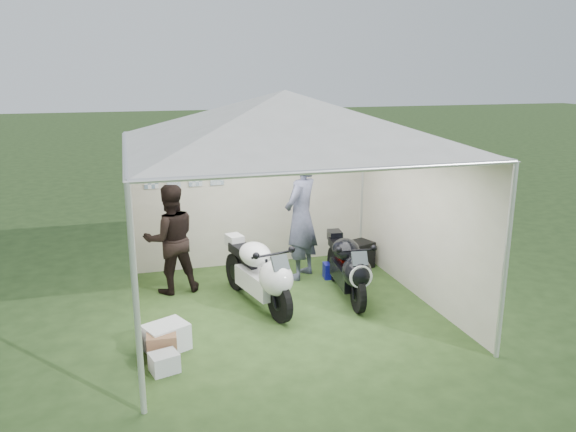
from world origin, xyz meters
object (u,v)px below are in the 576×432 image
at_px(person_blue_jacket, 301,217).
at_px(crate_2, 164,363).
at_px(motorcycle_white, 260,272).
at_px(motorcycle_black, 348,266).
at_px(paddock_stand, 334,270).
at_px(crate_0, 166,337).
at_px(crate_1, 162,345).
at_px(person_dark_jacket, 171,239).
at_px(canopy_tent, 284,123).
at_px(equipment_box, 359,255).

xyz_separation_m(person_blue_jacket, crate_2, (-2.33, -2.40, -0.89)).
relative_size(motorcycle_white, person_blue_jacket, 0.93).
relative_size(motorcycle_white, motorcycle_black, 1.05).
height_order(paddock_stand, crate_0, crate_0).
xyz_separation_m(motorcycle_white, crate_2, (-1.43, -1.42, -0.41)).
bearing_deg(crate_2, paddock_stand, 37.98).
relative_size(motorcycle_white, crate_1, 5.52).
height_order(person_dark_jacket, crate_0, person_dark_jacket).
relative_size(crate_1, crate_2, 1.13).
distance_m(paddock_stand, crate_1, 3.38).
bearing_deg(person_blue_jacket, crate_2, 0.69).
height_order(canopy_tent, person_blue_jacket, canopy_tent).
height_order(crate_0, crate_2, crate_0).
xyz_separation_m(person_dark_jacket, equipment_box, (3.11, 0.20, -0.60)).
bearing_deg(crate_1, canopy_tent, 28.45).
bearing_deg(equipment_box, crate_0, -148.54).
relative_size(paddock_stand, crate_1, 0.97).
bearing_deg(motorcycle_black, person_blue_jacket, 118.42).
distance_m(motorcycle_black, crate_1, 2.95).
xyz_separation_m(motorcycle_black, paddock_stand, (0.09, 0.80, -0.37)).
height_order(paddock_stand, person_blue_jacket, person_blue_jacket).
height_order(paddock_stand, crate_1, crate_1).
height_order(paddock_stand, person_dark_jacket, person_dark_jacket).
bearing_deg(person_blue_jacket, crate_0, -5.33).
bearing_deg(paddock_stand, equipment_box, 31.01).
bearing_deg(person_dark_jacket, canopy_tent, 137.01).
height_order(person_blue_jacket, crate_0, person_blue_jacket).
height_order(motorcycle_black, crate_0, motorcycle_black).
relative_size(motorcycle_white, paddock_stand, 5.68).
relative_size(paddock_stand, person_dark_jacket, 0.20).
bearing_deg(motorcycle_black, crate_0, -155.36).
bearing_deg(motorcycle_black, canopy_tent, -167.95).
bearing_deg(crate_1, person_blue_jacket, 41.32).
xyz_separation_m(motorcycle_white, person_dark_jacket, (-1.14, 0.93, 0.30)).
xyz_separation_m(person_dark_jacket, crate_0, (-0.23, -1.84, -0.66)).
relative_size(person_blue_jacket, crate_1, 5.92).
bearing_deg(crate_0, motorcycle_white, 33.69).
height_order(motorcycle_black, person_dark_jacket, person_dark_jacket).
height_order(motorcycle_white, person_dark_jacket, person_dark_jacket).
xyz_separation_m(paddock_stand, person_dark_jacket, (-2.53, 0.14, 0.70)).
xyz_separation_m(person_blue_jacket, equipment_box, (1.07, 0.15, -0.78)).
bearing_deg(crate_2, crate_1, 90.00).
bearing_deg(crate_2, person_dark_jacket, 82.84).
bearing_deg(canopy_tent, person_dark_jacket, 144.21).
xyz_separation_m(motorcycle_white, crate_1, (-1.43, -1.07, -0.37)).
height_order(motorcycle_white, crate_2, motorcycle_white).
relative_size(motorcycle_black, paddock_stand, 5.42).
distance_m(canopy_tent, motorcycle_black, 2.31).
distance_m(paddock_stand, person_dark_jacket, 2.63).
distance_m(paddock_stand, person_blue_jacket, 1.03).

